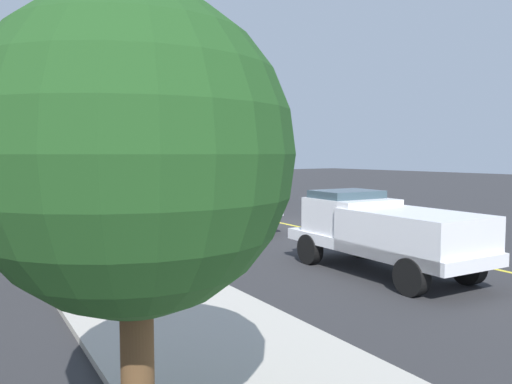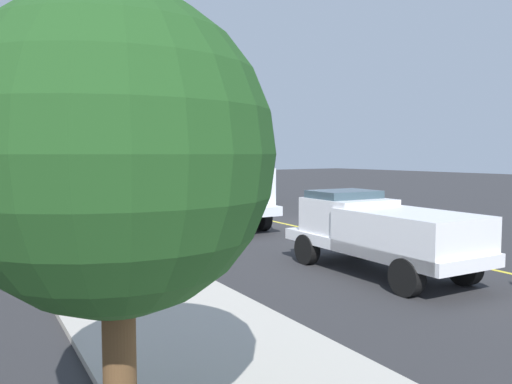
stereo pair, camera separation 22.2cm
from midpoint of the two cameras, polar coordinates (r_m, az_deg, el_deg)
ground at (r=22.35m, az=3.10°, el=-3.61°), size 120.00×120.00×0.00m
sidewalk_far_side at (r=19.00m, az=-20.04°, el=-5.09°), size 60.09×8.51×0.12m
lane_centre_stripe at (r=22.35m, az=3.10°, el=-3.60°), size 49.84×4.26×0.01m
utility_bucket_truck at (r=22.43m, az=-5.89°, el=0.54°), size 8.38×3.16×7.00m
service_pickup_truck at (r=13.43m, az=13.67°, el=-4.22°), size 5.75×2.55×2.06m
passing_minivan at (r=31.77m, az=-2.33°, el=0.53°), size 4.94×2.29×1.69m
traffic_cone_mid_front at (r=26.32m, az=-5.49°, el=-1.60°), size 0.40×0.40×0.75m
traffic_signal_mast at (r=22.68m, az=-19.52°, el=10.93°), size 6.72×0.93×7.98m
street_tree_left at (r=4.90m, az=-14.80°, el=3.95°), size 3.02×3.02×4.60m
street_tree_right at (r=29.01m, az=-25.21°, el=6.08°), size 4.45×4.45×6.41m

